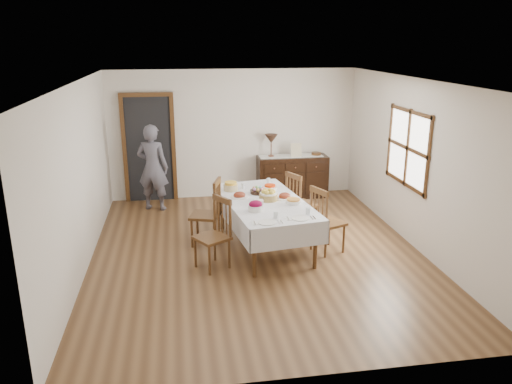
{
  "coord_description": "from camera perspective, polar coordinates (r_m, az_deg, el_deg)",
  "views": [
    {
      "loc": [
        -1.13,
        -7.0,
        3.17
      ],
      "look_at": [
        0.0,
        0.1,
        0.95
      ],
      "focal_mm": 35.0,
      "sensor_mm": 36.0,
      "label": 1
    }
  ],
  "objects": [
    {
      "name": "butter_dish",
      "position": [
        7.51,
        0.28,
        -1.15
      ],
      "size": [
        0.15,
        0.11,
        0.07
      ],
      "color": "white",
      "rests_on": "dining_table"
    },
    {
      "name": "pineapple_bowl",
      "position": [
        8.2,
        -2.9,
        0.64
      ],
      "size": [
        0.24,
        0.24,
        0.14
      ],
      "color": "tan",
      "rests_on": "dining_table"
    },
    {
      "name": "beet_bowl",
      "position": [
        7.21,
        -0.04,
        -1.63
      ],
      "size": [
        0.22,
        0.22,
        0.16
      ],
      "color": "white",
      "rests_on": "dining_table"
    },
    {
      "name": "egg_basket",
      "position": [
        8.04,
        0.26,
        0.11
      ],
      "size": [
        0.27,
        0.27,
        0.11
      ],
      "color": "black",
      "rests_on": "dining_table"
    },
    {
      "name": "table_lamp",
      "position": [
        10.12,
        1.75,
        6.02
      ],
      "size": [
        0.26,
        0.26,
        0.46
      ],
      "color": "brown",
      "rests_on": "sideboard"
    },
    {
      "name": "person",
      "position": [
        9.64,
        -11.73,
        3.07
      ],
      "size": [
        0.64,
        0.52,
        1.77
      ],
      "primitive_type": "imported",
      "rotation": [
        0.0,
        0.0,
        2.81
      ],
      "color": "#565360",
      "rests_on": "ground"
    },
    {
      "name": "setting_right",
      "position": [
        7.01,
        5.35,
        -2.71
      ],
      "size": [
        0.44,
        0.31,
        0.1
      ],
      "color": "white",
      "rests_on": "dining_table"
    },
    {
      "name": "picture_frame",
      "position": [
        10.17,
        4.61,
        4.79
      ],
      "size": [
        0.22,
        0.08,
        0.28
      ],
      "color": "#C2B591",
      "rests_on": "sideboard"
    },
    {
      "name": "ham_platter_a",
      "position": [
        7.84,
        -1.91,
        -0.41
      ],
      "size": [
        0.28,
        0.28,
        0.11
      ],
      "color": "white",
      "rests_on": "dining_table"
    },
    {
      "name": "glass_far_b",
      "position": [
        8.52,
        1.43,
        1.22
      ],
      "size": [
        0.07,
        0.07,
        0.11
      ],
      "color": "silver",
      "rests_on": "dining_table"
    },
    {
      "name": "ham_platter_b",
      "position": [
        7.8,
        3.29,
        -0.52
      ],
      "size": [
        0.31,
        0.31,
        0.11
      ],
      "color": "white",
      "rests_on": "dining_table"
    },
    {
      "name": "bread_basket",
      "position": [
        7.69,
        1.43,
        -0.41
      ],
      "size": [
        0.29,
        0.29,
        0.18
      ],
      "color": "olive",
      "rests_on": "dining_table"
    },
    {
      "name": "glass_far_a",
      "position": [
        8.29,
        -1.5,
        0.71
      ],
      "size": [
        0.06,
        0.06,
        0.1
      ],
      "color": "silver",
      "rests_on": "dining_table"
    },
    {
      "name": "casserole_dish",
      "position": [
        7.55,
        4.28,
        -1.07
      ],
      "size": [
        0.23,
        0.23,
        0.08
      ],
      "color": "white",
      "rests_on": "dining_table"
    },
    {
      "name": "ground",
      "position": [
        7.77,
        0.12,
        -6.93
      ],
      "size": [
        6.0,
        6.0,
        0.0
      ],
      "primitive_type": "plane",
      "color": "brown"
    },
    {
      "name": "chair_left_far",
      "position": [
        7.93,
        -5.44,
        -2.26
      ],
      "size": [
        0.55,
        0.55,
        1.07
      ],
      "rotation": [
        0.0,
        0.0,
        -1.86
      ],
      "color": "#4D2F16",
      "rests_on": "ground"
    },
    {
      "name": "chair_left_near",
      "position": [
        7.14,
        -4.73,
        -4.68
      ],
      "size": [
        0.59,
        0.59,
        1.03
      ],
      "rotation": [
        0.0,
        0.0,
        -1.01
      ],
      "color": "#4D2F16",
      "rests_on": "ground"
    },
    {
      "name": "carrot_bowl",
      "position": [
        8.23,
        1.6,
        0.52
      ],
      "size": [
        0.24,
        0.24,
        0.09
      ],
      "color": "white",
      "rests_on": "dining_table"
    },
    {
      "name": "room_shell",
      "position": [
        7.64,
        -1.46,
        5.61
      ],
      "size": [
        5.02,
        6.02,
        2.65
      ],
      "color": "white",
      "rests_on": "ground"
    },
    {
      "name": "setting_left",
      "position": [
        6.82,
        1.58,
        -3.2
      ],
      "size": [
        0.44,
        0.31,
        0.1
      ],
      "color": "white",
      "rests_on": "dining_table"
    },
    {
      "name": "runner",
      "position": [
        10.27,
        4.0,
        4.15
      ],
      "size": [
        1.3,
        0.35,
        0.01
      ],
      "color": "silver",
      "rests_on": "sideboard"
    },
    {
      "name": "deco_bowl",
      "position": [
        10.39,
        6.89,
        4.36
      ],
      "size": [
        0.2,
        0.2,
        0.06
      ],
      "color": "#4D2F16",
      "rests_on": "sideboard"
    },
    {
      "name": "dining_table",
      "position": [
        7.73,
        0.97,
        -1.6
      ],
      "size": [
        1.45,
        2.4,
        0.78
      ],
      "rotation": [
        0.0,
        0.0,
        0.14
      ],
      "color": "silver",
      "rests_on": "ground"
    },
    {
      "name": "chair_right_near",
      "position": [
        7.67,
        7.94,
        -3.14
      ],
      "size": [
        0.57,
        0.57,
        1.04
      ],
      "rotation": [
        0.0,
        0.0,
        1.96
      ],
      "color": "#4D2F16",
      "rests_on": "ground"
    },
    {
      "name": "sideboard",
      "position": [
        10.36,
        4.16,
        1.78
      ],
      "size": [
        1.44,
        0.52,
        0.86
      ],
      "color": "black",
      "rests_on": "ground"
    },
    {
      "name": "chair_right_far",
      "position": [
        8.46,
        4.99,
        -1.12
      ],
      "size": [
        0.57,
        0.57,
        1.04
      ],
      "rotation": [
        0.0,
        0.0,
        2.01
      ],
      "color": "#4D2F16",
      "rests_on": "ground"
    }
  ]
}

